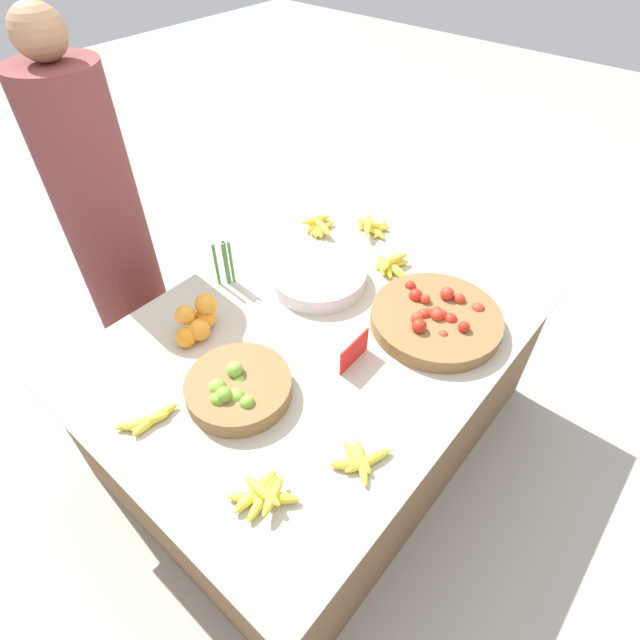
# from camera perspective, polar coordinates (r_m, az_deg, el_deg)

# --- Properties ---
(ground_plane) EXTENTS (12.00, 12.00, 0.00)m
(ground_plane) POSITION_cam_1_polar(r_m,az_deg,el_deg) (2.30, 0.00, -12.38)
(ground_plane) COLOR #ADA599
(market_table) EXTENTS (1.63, 1.19, 0.64)m
(market_table) POSITION_cam_1_polar(r_m,az_deg,el_deg) (2.04, 0.00, -7.43)
(market_table) COLOR brown
(market_table) RESTS_ON ground_plane
(lime_bowl) EXTENTS (0.34, 0.34, 0.10)m
(lime_bowl) POSITION_cam_1_polar(r_m,az_deg,el_deg) (1.60, -9.35, -7.68)
(lime_bowl) COLOR olive
(lime_bowl) RESTS_ON market_table
(tomato_basket) EXTENTS (0.47, 0.47, 0.10)m
(tomato_basket) POSITION_cam_1_polar(r_m,az_deg,el_deg) (1.85, 13.11, 0.17)
(tomato_basket) COLOR olive
(tomato_basket) RESTS_ON market_table
(orange_pile) EXTENTS (0.20, 0.13, 0.14)m
(orange_pile) POSITION_cam_1_polar(r_m,az_deg,el_deg) (1.81, -13.75, -0.24)
(orange_pile) COLOR orange
(orange_pile) RESTS_ON market_table
(metal_bowl) EXTENTS (0.38, 0.38, 0.06)m
(metal_bowl) POSITION_cam_1_polar(r_m,az_deg,el_deg) (1.98, -0.23, 5.00)
(metal_bowl) COLOR silver
(metal_bowl) RESTS_ON market_table
(price_sign) EXTENTS (0.15, 0.01, 0.10)m
(price_sign) POSITION_cam_1_polar(r_m,az_deg,el_deg) (1.67, 3.93, -3.61)
(price_sign) COLOR red
(price_sign) RESTS_ON market_table
(veg_bundle) EXTENTS (0.06, 0.05, 0.19)m
(veg_bundle) POSITION_cam_1_polar(r_m,az_deg,el_deg) (1.98, -10.79, 6.41)
(veg_bundle) COLOR #4C8E42
(veg_bundle) RESTS_ON market_table
(banana_bunch_front_right) EXTENTS (0.19, 0.17, 0.06)m
(banana_bunch_front_right) POSITION_cam_1_polar(r_m,az_deg,el_deg) (2.29, 6.00, 10.58)
(banana_bunch_front_right) COLOR yellow
(banana_bunch_front_right) RESTS_ON market_table
(banana_bunch_back_center) EXTENTS (0.16, 0.19, 0.06)m
(banana_bunch_back_center) POSITION_cam_1_polar(r_m,az_deg,el_deg) (2.08, 8.07, 6.32)
(banana_bunch_back_center) COLOR yellow
(banana_bunch_back_center) RESTS_ON market_table
(banana_bunch_middle_right) EXTENTS (0.19, 0.11, 0.03)m
(banana_bunch_middle_right) POSITION_cam_1_polar(r_m,az_deg,el_deg) (1.62, -19.13, -10.83)
(banana_bunch_middle_right) COLOR yellow
(banana_bunch_middle_right) RESTS_ON market_table
(banana_bunch_middle_left) EXTENTS (0.17, 0.14, 0.03)m
(banana_bunch_middle_left) POSITION_cam_1_polar(r_m,az_deg,el_deg) (1.47, 4.54, -15.75)
(banana_bunch_middle_left) COLOR yellow
(banana_bunch_middle_left) RESTS_ON market_table
(banana_bunch_front_left) EXTENTS (0.17, 0.17, 0.06)m
(banana_bunch_front_left) POSITION_cam_1_polar(r_m,az_deg,el_deg) (2.29, -0.11, 10.72)
(banana_bunch_front_left) COLOR yellow
(banana_bunch_front_left) RESTS_ON market_table
(banana_bunch_front_center) EXTENTS (0.16, 0.17, 0.05)m
(banana_bunch_front_center) POSITION_cam_1_polar(r_m,az_deg,el_deg) (1.42, -6.59, -19.26)
(banana_bunch_front_center) COLOR yellow
(banana_bunch_front_center) RESTS_ON market_table
(vendor_person) EXTENTS (0.32, 0.32, 1.57)m
(vendor_person) POSITION_cam_1_polar(r_m,az_deg,el_deg) (2.28, -22.94, 8.95)
(vendor_person) COLOR brown
(vendor_person) RESTS_ON ground_plane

